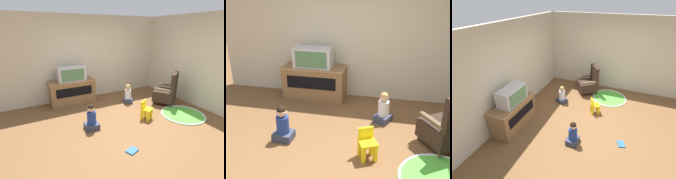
# 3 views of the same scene
# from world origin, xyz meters

# --- Properties ---
(ground_plane) EXTENTS (30.00, 30.00, 0.00)m
(ground_plane) POSITION_xyz_m (0.00, 0.00, 0.00)
(ground_plane) COLOR brown
(wall_back) EXTENTS (5.54, 0.12, 2.61)m
(wall_back) POSITION_xyz_m (-0.23, 2.40, 1.30)
(wall_back) COLOR beige
(wall_back) RESTS_ON ground_plane
(wall_right) EXTENTS (0.12, 5.46, 2.61)m
(wall_right) POSITION_xyz_m (2.48, -0.27, 1.30)
(wall_right) COLOR beige
(wall_right) RESTS_ON ground_plane
(tv_cabinet) EXTENTS (1.33, 0.56, 0.73)m
(tv_cabinet) POSITION_xyz_m (-0.78, 2.05, 0.38)
(tv_cabinet) COLOR brown
(tv_cabinet) RESTS_ON ground_plane
(television) EXTENTS (0.79, 0.39, 0.42)m
(television) POSITION_xyz_m (-0.78, 2.00, 0.94)
(television) COLOR #B7B7BC
(television) RESTS_ON tv_cabinet
(black_armchair) EXTENTS (0.84, 0.83, 0.98)m
(black_armchair) POSITION_xyz_m (1.74, 0.69, 0.36)
(black_armchair) COLOR brown
(black_armchair) RESTS_ON ground_plane
(yellow_kid_chair) EXTENTS (0.33, 0.32, 0.47)m
(yellow_kid_chair) POSITION_xyz_m (0.58, 0.17, 0.21)
(yellow_kid_chair) COLOR yellow
(yellow_kid_chair) RESTS_ON ground_plane
(play_mat) EXTENTS (1.13, 1.13, 0.04)m
(play_mat) POSITION_xyz_m (1.60, -0.11, 0.01)
(play_mat) COLOR green
(play_mat) RESTS_ON ground_plane
(child_watching_left) EXTENTS (0.32, 0.28, 0.61)m
(child_watching_left) POSITION_xyz_m (-0.81, 0.36, 0.26)
(child_watching_left) COLOR #33384C
(child_watching_left) RESTS_ON ground_plane
(child_watching_center) EXTENTS (0.36, 0.38, 0.59)m
(child_watching_center) POSITION_xyz_m (0.75, 1.30, 0.25)
(child_watching_center) COLOR #33384C
(child_watching_center) RESTS_ON ground_plane
(book) EXTENTS (0.25, 0.22, 0.02)m
(book) POSITION_xyz_m (-0.44, -0.73, 0.01)
(book) COLOR #235699
(book) RESTS_ON ground_plane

